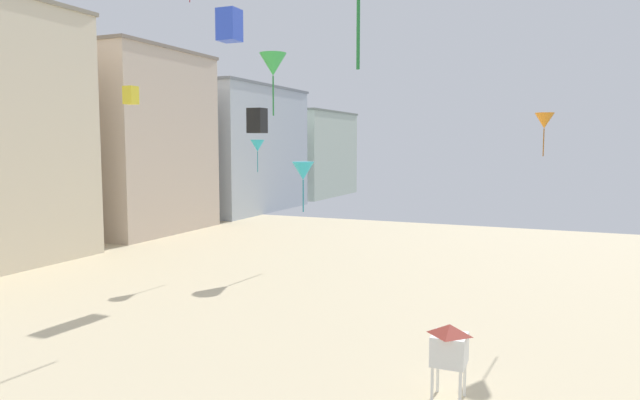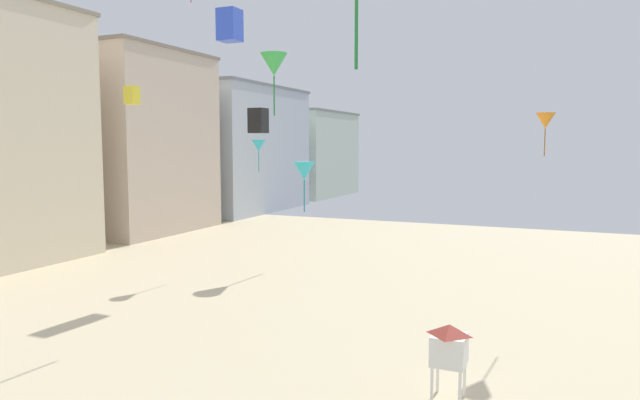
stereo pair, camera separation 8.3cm
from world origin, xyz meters
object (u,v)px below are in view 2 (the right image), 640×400
at_px(kite_green_delta_2, 274,65).
at_px(kite_black_box, 258,121).
at_px(kite_cyan_delta, 304,171).
at_px(kite_yellow_box, 132,95).
at_px(lifeguard_stand, 449,345).
at_px(kite_orange_delta, 546,121).
at_px(kite_blue_box, 230,25).
at_px(kite_cyan_delta_2, 259,146).

height_order(kite_green_delta_2, kite_black_box, kite_green_delta_2).
bearing_deg(kite_black_box, kite_cyan_delta, 52.59).
bearing_deg(kite_cyan_delta, kite_yellow_box, -116.27).
relative_size(lifeguard_stand, kite_green_delta_2, 0.68).
height_order(lifeguard_stand, kite_cyan_delta, kite_cyan_delta).
relative_size(kite_yellow_box, kite_green_delta_2, 0.28).
bearing_deg(kite_orange_delta, kite_black_box, -179.90).
relative_size(kite_orange_delta, kite_black_box, 1.44).
distance_m(kite_blue_box, kite_orange_delta, 18.90).
bearing_deg(kite_black_box, kite_green_delta_2, -48.29).
bearing_deg(kite_orange_delta, kite_cyan_delta_2, 173.01).
xyz_separation_m(kite_cyan_delta_2, kite_black_box, (1.37, -2.47, 1.72)).
xyz_separation_m(kite_yellow_box, kite_green_delta_2, (6.51, 5.14, 2.02)).
relative_size(kite_blue_box, kite_cyan_delta_2, 0.54).
bearing_deg(kite_cyan_delta, kite_green_delta_2, -81.95).
height_order(kite_yellow_box, kite_green_delta_2, kite_green_delta_2).
height_order(kite_orange_delta, kite_black_box, kite_black_box).
height_order(kite_yellow_box, kite_orange_delta, kite_yellow_box).
bearing_deg(kite_green_delta_2, kite_cyan_delta, 98.05).
distance_m(kite_green_delta_2, kite_black_box, 5.60).
xyz_separation_m(kite_cyan_delta_2, kite_green_delta_2, (4.43, -5.89, 4.93)).
height_order(kite_cyan_delta_2, kite_yellow_box, kite_yellow_box).
distance_m(kite_cyan_delta, kite_green_delta_2, 9.25).
relative_size(lifeguard_stand, kite_blue_box, 1.97).
bearing_deg(kite_orange_delta, lifeguard_stand, -97.19).
relative_size(kite_blue_box, kite_orange_delta, 0.53).
height_order(kite_blue_box, kite_cyan_delta_2, kite_blue_box).
bearing_deg(kite_black_box, kite_yellow_box, -111.99).
height_order(kite_blue_box, kite_green_delta_2, kite_green_delta_2).
xyz_separation_m(kite_green_delta_2, kite_black_box, (-3.05, 3.42, -3.20)).
xyz_separation_m(kite_yellow_box, kite_black_box, (3.46, 8.56, -1.18)).
height_order(lifeguard_stand, kite_blue_box, kite_blue_box).
xyz_separation_m(kite_cyan_delta, kite_yellow_box, (-5.63, -11.40, 4.73)).
distance_m(kite_cyan_delta_2, kite_green_delta_2, 8.86).
bearing_deg(kite_cyan_delta_2, kite_yellow_box, -100.71).
bearing_deg(kite_yellow_box, kite_green_delta_2, 38.27).
height_order(kite_blue_box, kite_yellow_box, kite_blue_box).
relative_size(kite_cyan_delta, kite_black_box, 2.14).
bearing_deg(kite_cyan_delta_2, kite_blue_box, -64.13).
distance_m(kite_blue_box, kite_yellow_box, 12.01).
bearing_deg(kite_cyan_delta, kite_black_box, -127.41).
bearing_deg(kite_cyan_delta, kite_blue_box, -74.91).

